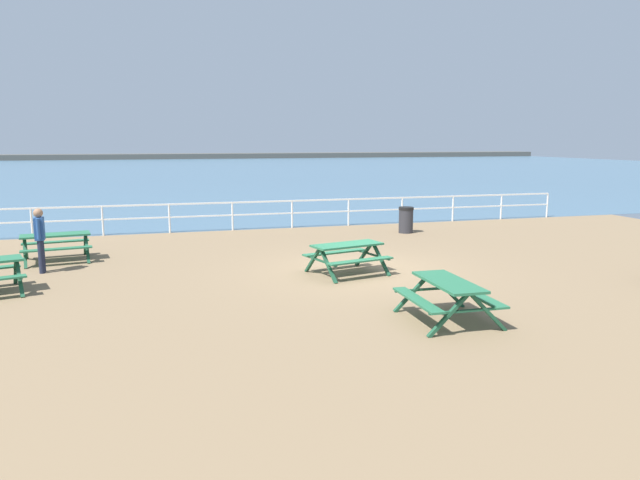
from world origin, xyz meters
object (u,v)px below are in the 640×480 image
(picnic_table_mid_centre, at_px, (347,251))
(visitor, at_px, (40,236))
(picnic_table_near_left, at_px, (56,241))
(litter_bin, at_px, (406,220))
(picnic_table_near_right, at_px, (448,291))

(picnic_table_mid_centre, distance_m, visitor, 7.84)
(picnic_table_near_left, xyz_separation_m, picnic_table_mid_centre, (7.36, -3.71, 0.00))
(picnic_table_mid_centre, xyz_separation_m, litter_bin, (4.18, 5.75, -0.10))
(picnic_table_near_left, height_order, visitor, visitor)
(picnic_table_near_left, xyz_separation_m, picnic_table_near_right, (7.94, -7.95, 0.00))
(picnic_table_near_left, relative_size, picnic_table_near_right, 1.10)
(picnic_table_mid_centre, bearing_deg, visitor, 149.26)
(picnic_table_near_left, distance_m, picnic_table_near_right, 11.24)
(picnic_table_near_right, bearing_deg, litter_bin, -18.61)
(picnic_table_near_left, xyz_separation_m, litter_bin, (11.54, 2.04, -0.10))
(picnic_table_mid_centre, xyz_separation_m, visitor, (-7.49, 2.26, 0.36))
(picnic_table_near_right, distance_m, visitor, 10.37)
(picnic_table_mid_centre, bearing_deg, litter_bin, 40.01)
(litter_bin, bearing_deg, picnic_table_mid_centre, -126.01)
(litter_bin, bearing_deg, visitor, -163.34)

